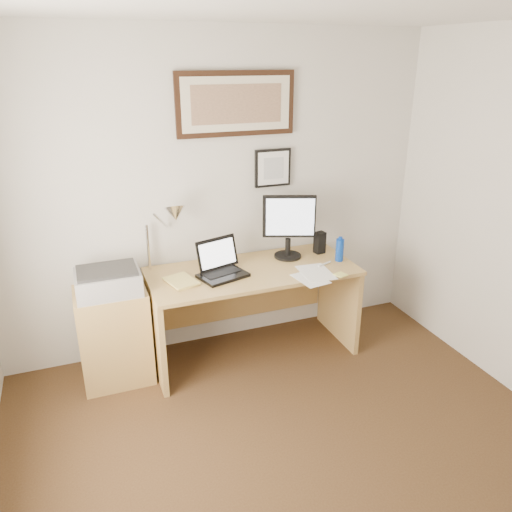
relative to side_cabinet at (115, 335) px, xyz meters
name	(u,v)px	position (x,y,z in m)	size (l,w,h in m)	color
wall_back	(218,197)	(0.92, 0.32, 0.89)	(3.50, 0.02, 2.50)	silver
side_cabinet	(115,335)	(0.00, 0.00, 0.00)	(0.50, 0.40, 0.73)	#AB8548
water_bottle	(340,250)	(1.78, -0.12, 0.48)	(0.06, 0.06, 0.18)	#0C38A3
bottle_cap	(340,238)	(1.78, -0.12, 0.58)	(0.03, 0.03, 0.02)	#0C38A3
speaker	(320,243)	(1.71, 0.09, 0.48)	(0.08, 0.07, 0.18)	black
paper_sheet_a	(310,279)	(1.41, -0.36, 0.39)	(0.19, 0.27, 0.00)	white
paper_sheet_b	(316,272)	(1.50, -0.28, 0.39)	(0.22, 0.32, 0.00)	white
sticky_pad	(341,275)	(1.65, -0.39, 0.39)	(0.08, 0.08, 0.01)	#E9E56E
marker_pen	(325,264)	(1.63, -0.16, 0.39)	(0.02, 0.02, 0.14)	silver
book	(170,285)	(0.41, -0.11, 0.39)	(0.19, 0.26, 0.02)	#E1CB69
desk	(249,293)	(1.07, 0.04, 0.15)	(1.60, 0.70, 0.75)	#AB8548
laptop	(221,267)	(0.81, -0.05, 0.44)	(0.39, 0.38, 0.26)	black
lcd_monitor	(289,224)	(1.43, 0.08, 0.68)	(0.41, 0.22, 0.52)	black
printer	(108,281)	(0.00, -0.03, 0.45)	(0.44, 0.34, 0.18)	#A0A0A2
desk_lamp	(173,216)	(0.51, 0.13, 0.82)	(0.29, 0.27, 0.53)	silver
picture_large	(236,104)	(1.07, 0.29, 1.59)	(0.92, 0.04, 0.47)	black
picture_small	(273,168)	(1.37, 0.29, 1.09)	(0.30, 0.03, 0.30)	black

